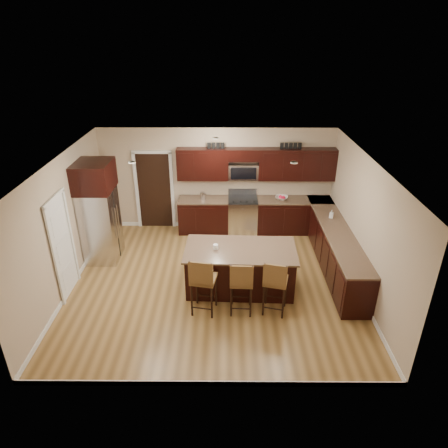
{
  "coord_description": "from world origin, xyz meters",
  "views": [
    {
      "loc": [
        0.25,
        -7.11,
        4.92
      ],
      "look_at": [
        0.2,
        0.4,
        1.21
      ],
      "focal_mm": 32.0,
      "sensor_mm": 36.0,
      "label": 1
    }
  ],
  "objects_px": {
    "island": "(240,270)",
    "stool_mid": "(241,282)",
    "refrigerator": "(99,211)",
    "range": "(243,215)",
    "stool_left": "(203,280)",
    "stool_right": "(275,282)"
  },
  "relations": [
    {
      "from": "stool_mid",
      "to": "island",
      "type": "bearing_deg",
      "value": 92.36
    },
    {
      "from": "stool_right",
      "to": "refrigerator",
      "type": "xyz_separation_m",
      "value": [
        -3.77,
        2.03,
        0.49
      ]
    },
    {
      "from": "stool_left",
      "to": "stool_right",
      "type": "bearing_deg",
      "value": 10.83
    },
    {
      "from": "refrigerator",
      "to": "stool_right",
      "type": "bearing_deg",
      "value": -28.28
    },
    {
      "from": "range",
      "to": "refrigerator",
      "type": "relative_size",
      "value": 0.47
    },
    {
      "from": "refrigerator",
      "to": "range",
      "type": "bearing_deg",
      "value": 23.14
    },
    {
      "from": "stool_right",
      "to": "stool_left",
      "type": "bearing_deg",
      "value": -165.94
    },
    {
      "from": "range",
      "to": "stool_left",
      "type": "height_order",
      "value": "stool_left"
    },
    {
      "from": "range",
      "to": "stool_left",
      "type": "distance_m",
      "value": 3.56
    },
    {
      "from": "island",
      "to": "stool_mid",
      "type": "bearing_deg",
      "value": -88.16
    },
    {
      "from": "range",
      "to": "stool_right",
      "type": "xyz_separation_m",
      "value": [
        0.47,
        -3.44,
        0.25
      ]
    },
    {
      "from": "refrigerator",
      "to": "island",
      "type": "bearing_deg",
      "value": -20.57
    },
    {
      "from": "range",
      "to": "stool_left",
      "type": "xyz_separation_m",
      "value": [
        -0.86,
        -3.45,
        0.28
      ]
    },
    {
      "from": "range",
      "to": "stool_mid",
      "type": "height_order",
      "value": "stool_mid"
    },
    {
      "from": "stool_left",
      "to": "refrigerator",
      "type": "xyz_separation_m",
      "value": [
        -2.44,
        2.03,
        0.46
      ]
    },
    {
      "from": "island",
      "to": "stool_right",
      "type": "bearing_deg",
      "value": -51.66
    },
    {
      "from": "island",
      "to": "stool_right",
      "type": "relative_size",
      "value": 1.99
    },
    {
      "from": "island",
      "to": "stool_left",
      "type": "xyz_separation_m",
      "value": [
        -0.72,
        -0.85,
        0.32
      ]
    },
    {
      "from": "stool_mid",
      "to": "stool_right",
      "type": "distance_m",
      "value": 0.62
    },
    {
      "from": "range",
      "to": "refrigerator",
      "type": "xyz_separation_m",
      "value": [
        -3.3,
        -1.41,
        0.74
      ]
    },
    {
      "from": "island",
      "to": "stool_left",
      "type": "distance_m",
      "value": 1.16
    },
    {
      "from": "island",
      "to": "refrigerator",
      "type": "distance_m",
      "value": 3.46
    }
  ]
}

